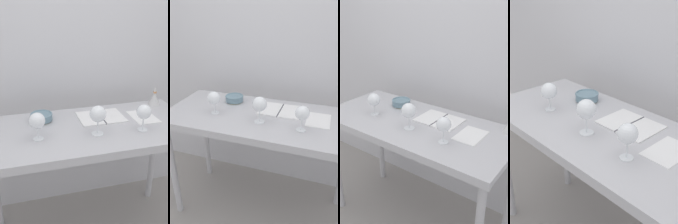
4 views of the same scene
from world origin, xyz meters
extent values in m
cube|color=silver|center=(0.00, 0.49, 1.30)|extent=(3.80, 0.04, 2.60)
cube|color=#B5B5BA|center=(0.00, 0.00, 0.88)|extent=(1.40, 0.64, 0.04)
cube|color=#B5B5BA|center=(0.00, -0.33, 0.88)|extent=(1.40, 0.01, 0.05)
cylinder|color=#B5B5BA|center=(0.64, 0.26, 0.43)|extent=(0.05, 0.05, 0.86)
cylinder|color=white|center=(0.31, -0.13, 0.90)|extent=(0.06, 0.06, 0.00)
cylinder|color=white|center=(0.31, -0.13, 0.94)|extent=(0.01, 0.01, 0.08)
sphere|color=white|center=(0.31, -0.13, 1.02)|extent=(0.09, 0.09, 0.09)
cylinder|color=maroon|center=(0.31, -0.13, 1.01)|extent=(0.06, 0.06, 0.03)
cylinder|color=white|center=(-0.33, -0.08, 0.90)|extent=(0.06, 0.06, 0.00)
cylinder|color=white|center=(-0.33, -0.08, 0.94)|extent=(0.01, 0.01, 0.07)
sphere|color=white|center=(-0.33, -0.08, 1.02)|extent=(0.09, 0.09, 0.09)
cylinder|color=#5A131A|center=(-0.33, -0.08, 1.00)|extent=(0.07, 0.07, 0.03)
cylinder|color=white|center=(0.02, -0.11, 0.90)|extent=(0.07, 0.07, 0.00)
cylinder|color=white|center=(0.02, -0.11, 0.95)|extent=(0.01, 0.01, 0.09)
sphere|color=white|center=(0.02, -0.11, 1.03)|extent=(0.10, 0.10, 0.10)
cylinder|color=maroon|center=(0.02, -0.11, 1.01)|extent=(0.07, 0.07, 0.02)
cube|color=white|center=(0.04, 0.11, 0.90)|extent=(0.15, 0.23, 0.01)
cube|color=white|center=(0.19, 0.11, 0.90)|extent=(0.15, 0.23, 0.01)
cube|color=#3F3F47|center=(0.12, 0.11, 0.90)|extent=(0.01, 0.23, 0.01)
cube|color=white|center=(0.40, 0.04, 0.90)|extent=(0.16, 0.23, 0.00)
cylinder|color=#DBCC66|center=(-0.28, 0.16, 0.90)|extent=(0.12, 0.12, 0.01)
cylinder|color=slate|center=(-0.28, 0.16, 0.93)|extent=(0.14, 0.14, 0.04)
torus|color=slate|center=(-0.28, 0.16, 0.95)|extent=(0.15, 0.15, 0.01)
cone|color=beige|center=(0.59, 0.23, 0.95)|extent=(0.09, 0.09, 0.09)
cylinder|color=#C17F4C|center=(0.59, 0.23, 1.00)|extent=(0.02, 0.02, 0.01)
cone|color=beige|center=(0.59, 0.23, 1.03)|extent=(0.02, 0.02, 0.04)
camera|label=1|loc=(-0.44, -1.49, 1.66)|focal=43.62mm
camera|label=2|loc=(0.45, -1.45, 1.64)|focal=37.41mm
camera|label=3|loc=(1.08, -1.39, 1.75)|focal=44.86mm
camera|label=4|loc=(1.01, -0.98, 1.64)|focal=48.31mm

